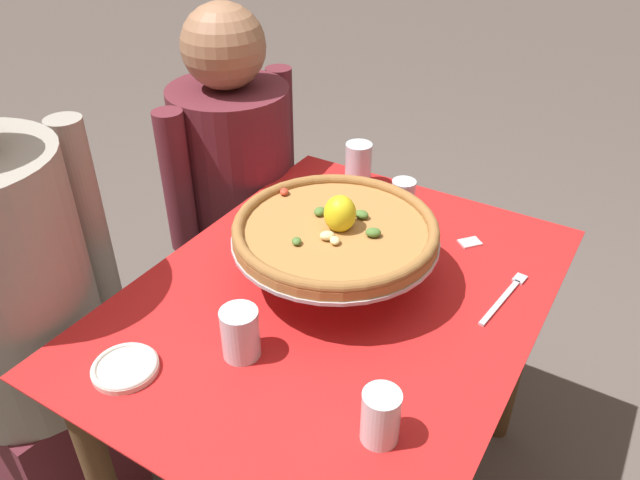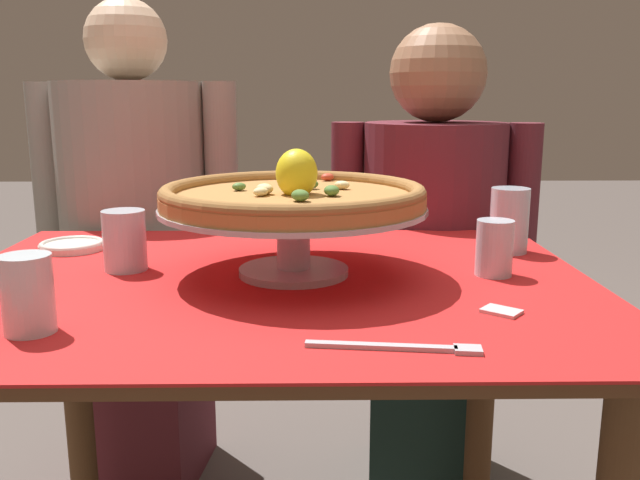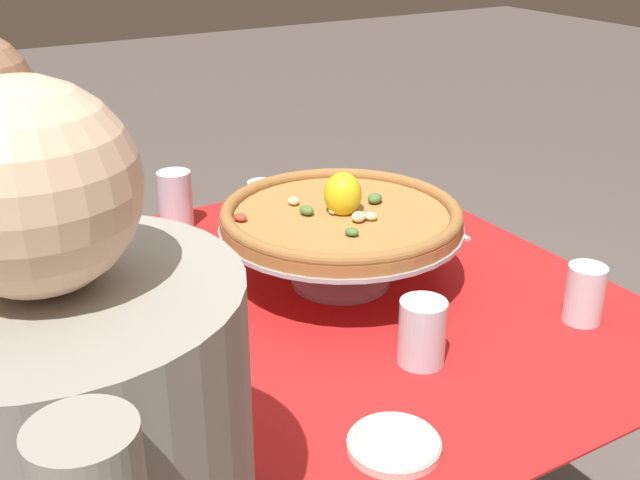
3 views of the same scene
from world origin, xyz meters
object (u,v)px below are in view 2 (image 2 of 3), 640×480
pizza (293,194)px  water_glass_side_left (125,244)px  diner_left (139,255)px  water_glass_back_right (509,224)px  dinner_fork (403,347)px  sugar_packet (501,311)px  side_plate (72,245)px  diner_right (431,273)px  water_glass_side_right (494,251)px  pizza_stand (293,224)px  water_glass_front_left (28,299)px

pizza → water_glass_side_left: 0.30m
pizza → diner_left: 0.75m
water_glass_back_right → diner_left: 0.93m
pizza → dinner_fork: pizza is taller
sugar_packet → diner_left: size_ratio=0.04×
pizza → water_glass_side_left: size_ratio=4.18×
water_glass_side_left → side_plate: 0.22m
side_plate → diner_right: bearing=24.3°
pizza → side_plate: size_ratio=3.53×
water_glass_side_left → side_plate: (-0.15, 0.16, -0.04)m
water_glass_back_right → water_glass_side_right: 0.18m
water_glass_back_right → dinner_fork: size_ratio=0.59×
side_plate → sugar_packet: side_plate is taller
pizza_stand → dinner_fork: 0.38m
side_plate → diner_right: (0.76, 0.34, -0.15)m
water_glass_front_left → dinner_fork: (0.46, -0.07, -0.04)m
side_plate → sugar_packet: (0.72, -0.40, -0.01)m
water_glass_side_right → pizza_stand: bearing=178.7°
water_glass_back_right → sugar_packet: size_ratio=2.45×
water_glass_back_right → side_plate: size_ratio=1.00×
water_glass_side_left → water_glass_front_left: (-0.04, -0.31, -0.00)m
water_glass_front_left → dinner_fork: water_glass_front_left is taller
diner_right → dinner_fork: bearing=-102.4°
water_glass_side_left → pizza: bearing=-7.1°
water_glass_front_left → diner_left: size_ratio=0.08×
water_glass_back_right → dinner_fork: bearing=-118.2°
sugar_packet → water_glass_side_left: bearing=157.3°
pizza → water_glass_side_left: bearing=172.9°
side_plate → pizza: bearing=-23.8°
water_glass_front_left → diner_right: size_ratio=0.09×
pizza → water_glass_side_left: pizza is taller
pizza_stand → water_glass_side_right: (0.33, -0.01, -0.05)m
pizza_stand → water_glass_front_left: (-0.32, -0.27, -0.04)m
dinner_fork → diner_left: (-0.55, 0.92, -0.11)m
water_glass_side_left → diner_left: diner_left is taller
sugar_packet → diner_right: size_ratio=0.04×
pizza_stand → diner_right: 0.67m
pizza_stand → dinner_fork: (0.14, -0.34, -0.08)m
side_plate → diner_left: diner_left is taller
diner_left → dinner_fork: bearing=-59.3°
pizza_stand → water_glass_back_right: 0.44m
diner_left → diner_right: bearing=-3.2°
water_glass_side_left → sugar_packet: size_ratio=2.06×
dinner_fork → diner_left: 1.07m
water_glass_side_left → diner_left: size_ratio=0.08×
diner_left → water_glass_front_left: bearing=-84.3°
water_glass_side_left → sugar_packet: (0.58, -0.24, -0.04)m
sugar_packet → water_glass_front_left: bearing=-173.8°
water_glass_side_left → water_glass_side_right: size_ratio=1.11×
diner_left → diner_right: diner_left is taller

